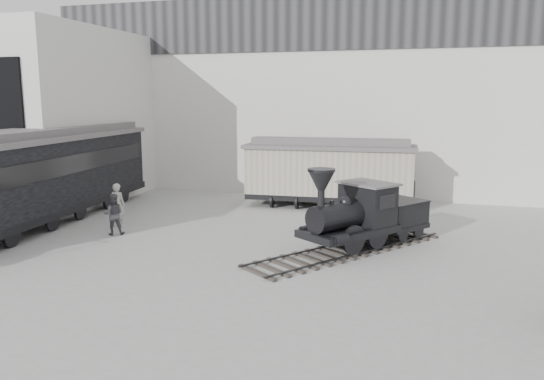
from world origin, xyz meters
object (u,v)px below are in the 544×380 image
(boxcar, at_px, (329,171))
(visitor_b, at_px, (113,214))
(locomotive, at_px, (361,219))
(visitor_a, at_px, (118,205))
(passenger_coach, at_px, (48,174))

(boxcar, xyz_separation_m, visitor_b, (-7.43, -7.94, -0.99))
(locomotive, height_order, boxcar, boxcar)
(locomotive, distance_m, boxcar, 7.67)
(locomotive, distance_m, visitor_b, 9.92)
(locomotive, distance_m, visitor_a, 10.50)
(boxcar, distance_m, passenger_coach, 13.27)
(visitor_a, bearing_deg, passenger_coach, -3.07)
(visitor_a, relative_size, visitor_b, 1.12)
(locomotive, relative_size, visitor_a, 4.27)
(locomotive, relative_size, passenger_coach, 0.55)
(passenger_coach, height_order, visitor_a, passenger_coach)
(boxcar, xyz_separation_m, visitor_a, (-8.03, -6.67, -0.89))
(boxcar, distance_m, visitor_a, 10.48)
(visitor_b, bearing_deg, visitor_a, -91.36)
(boxcar, xyz_separation_m, passenger_coach, (-11.49, -6.63, 0.31))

